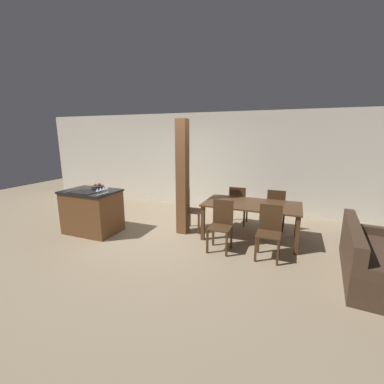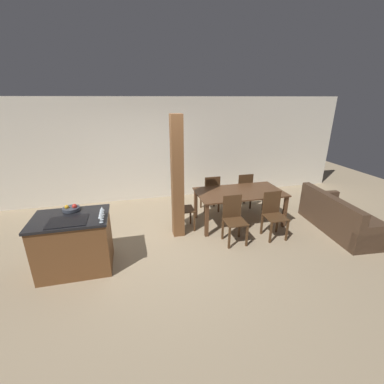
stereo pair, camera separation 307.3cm
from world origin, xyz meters
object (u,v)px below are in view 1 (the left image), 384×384
dining_table (251,208)px  dining_chair_head_end (191,209)px  wine_glass_far (104,188)px  fruit_bowl (98,186)px  dining_chair_far_right (276,208)px  timber_post (183,178)px  couch (376,262)px  kitchen_island (92,211)px  wine_glass_near (98,190)px  wine_glass_end (107,188)px  wine_glass_middle (101,189)px  dining_chair_near_left (221,224)px  dining_chair_near_right (269,231)px  dining_chair_far_left (238,205)px

dining_table → dining_chair_head_end: (-1.32, -0.00, -0.17)m
wine_glass_far → dining_table: (2.76, 1.07, -0.39)m
wine_glass_far → fruit_bowl: bearing=142.6°
dining_table → fruit_bowl: bearing=-168.1°
dining_chair_far_right → timber_post: (-1.85, -0.95, 0.72)m
fruit_bowl → couch: size_ratio=0.14×
kitchen_island → couch: (5.22, 0.07, -0.21)m
wine_glass_near → wine_glass_end: bearing=90.0°
wine_glass_middle → dining_chair_near_left: 2.44m
wine_glass_middle → wine_glass_end: size_ratio=1.00×
dining_chair_far_right → dining_chair_head_end: (-1.75, -0.73, 0.00)m
dining_table → dining_chair_near_right: (0.43, -0.73, -0.17)m
dining_chair_near_right → fruit_bowl: bearing=179.3°
couch → timber_post: size_ratio=0.79×
wine_glass_middle → dining_table: size_ratio=0.07×
dining_chair_near_left → dining_chair_head_end: same height
kitchen_island → dining_chair_far_right: (3.68, 1.66, 0.02)m
kitchen_island → fruit_bowl: bearing=93.4°
dining_chair_far_left → wine_glass_end: bearing=36.3°
couch → dining_chair_far_right: bearing=49.1°
fruit_bowl → dining_table: (3.27, 0.69, -0.32)m
wine_glass_near → couch: wine_glass_near is taller
fruit_bowl → dining_chair_near_right: fruit_bowl is taller
wine_glass_end → dining_chair_near_right: bearing=4.6°
wine_glass_middle → wine_glass_far: size_ratio=1.00×
dining_chair_near_left → timber_post: 1.33m
wine_glass_middle → dining_chair_far_left: wine_glass_middle is taller
kitchen_island → fruit_bowl: fruit_bowl is taller
wine_glass_near → wine_glass_far: size_ratio=1.00×
dining_chair_far_right → timber_post: 2.20m
dining_table → dining_chair_far_left: dining_chair_far_left is taller
dining_chair_near_left → dining_chair_far_left: same height
wine_glass_far → wine_glass_end: (0.00, 0.09, 0.00)m
wine_glass_near → couch: bearing=4.8°
dining_chair_head_end → dining_chair_far_left: bearing=-50.8°
dining_table → couch: couch is taller
dining_chair_near_left → dining_chair_head_end: 1.15m
wine_glass_middle → dining_chair_far_right: size_ratio=0.15×
wine_glass_near → fruit_bowl: bearing=132.0°
timber_post → dining_chair_far_right: bearing=27.2°
dining_table → dining_chair_near_left: bearing=-120.2°
dining_chair_near_right → dining_chair_far_right: (0.00, 1.46, 0.00)m
fruit_bowl → dining_chair_head_end: fruit_bowl is taller
wine_glass_end → dining_table: size_ratio=0.07×
wine_glass_middle → wine_glass_far: 0.09m
wine_glass_far → couch: size_ratio=0.07×
wine_glass_end → dining_chair_near_left: bearing=6.3°
kitchen_island → dining_table: 3.39m
wine_glass_far → dining_chair_head_end: bearing=36.7°
dining_chair_far_left → dining_chair_head_end: same height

